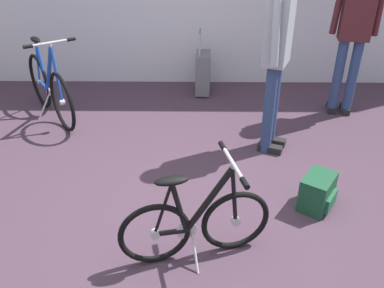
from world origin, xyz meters
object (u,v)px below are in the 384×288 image
at_px(visitor_near_wall, 278,44).
at_px(rolling_suitcase, 203,73).
at_px(visitor_browsing, 356,23).
at_px(folding_bike_foreground, 196,222).
at_px(backpack_on_floor, 318,192).
at_px(display_bike_left, 50,88).

bearing_deg(visitor_near_wall, rolling_suitcase, 114.66).
relative_size(visitor_near_wall, visitor_browsing, 1.00).
relative_size(folding_bike_foreground, backpack_on_floor, 2.77).
relative_size(visitor_browsing, backpack_on_floor, 4.87).
bearing_deg(rolling_suitcase, visitor_browsing, -19.75).
bearing_deg(display_bike_left, visitor_near_wall, -15.55).
bearing_deg(folding_bike_foreground, visitor_near_wall, 64.18).
distance_m(visitor_near_wall, visitor_browsing, 1.28).
bearing_deg(backpack_on_floor, folding_bike_foreground, -150.99).
bearing_deg(folding_bike_foreground, visitor_browsing, 53.82).
height_order(folding_bike_foreground, rolling_suitcase, rolling_suitcase).
xyz_separation_m(visitor_browsing, backpack_on_floor, (-0.72, -1.78, -0.92)).
height_order(display_bike_left, backpack_on_floor, display_bike_left).
distance_m(visitor_near_wall, rolling_suitcase, 1.74).
bearing_deg(backpack_on_floor, rolling_suitcase, 110.85).
xyz_separation_m(visitor_near_wall, backpack_on_floor, (0.26, -0.96, -0.93)).
height_order(visitor_near_wall, visitor_browsing, visitor_near_wall).
height_order(visitor_browsing, rolling_suitcase, visitor_browsing).
xyz_separation_m(visitor_browsing, rolling_suitcase, (-1.62, 0.58, -0.78)).
xyz_separation_m(visitor_near_wall, rolling_suitcase, (-0.65, 1.40, -0.79)).
xyz_separation_m(display_bike_left, backpack_on_floor, (2.65, -1.62, -0.23)).
bearing_deg(visitor_near_wall, display_bike_left, 164.45).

